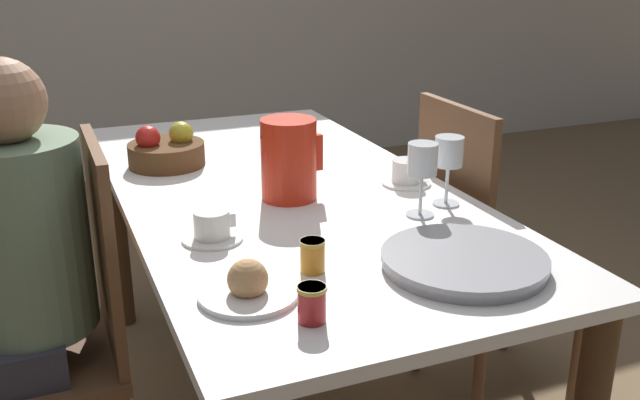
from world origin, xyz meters
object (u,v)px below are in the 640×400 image
at_px(wine_glass_juice, 422,163).
at_px(fruit_bowl, 166,151).
at_px(teacup_near_person, 212,227).
at_px(jam_jar_amber, 312,302).
at_px(bread_plate, 248,286).
at_px(chair_opposite, 481,251).
at_px(red_pitcher, 289,159).
at_px(chair_person_side, 63,332).
at_px(wine_glass_water, 449,155).
at_px(serving_tray, 464,261).
at_px(teacup_across, 407,174).
at_px(person_seated, 10,267).
at_px(jam_jar_red, 313,254).

relative_size(wine_glass_juice, fruit_bowl, 0.81).
bearing_deg(teacup_near_person, jam_jar_amber, -80.72).
xyz_separation_m(bread_plate, jam_jar_amber, (0.08, -0.13, 0.02)).
xyz_separation_m(chair_opposite, teacup_near_person, (-0.89, -0.21, 0.29)).
xyz_separation_m(red_pitcher, teacup_near_person, (-0.26, -0.20, -0.08)).
distance_m(jam_jar_amber, fruit_bowl, 1.05).
height_order(chair_person_side, wine_glass_water, chair_person_side).
bearing_deg(wine_glass_water, serving_tray, -116.35).
bearing_deg(teacup_across, person_seated, -179.98).
distance_m(person_seated, teacup_near_person, 0.48).
bearing_deg(wine_glass_juice, red_pitcher, 136.15).
distance_m(wine_glass_juice, jam_jar_amber, 0.60).
distance_m(teacup_near_person, bread_plate, 0.30).
bearing_deg(wine_glass_water, teacup_near_person, 179.94).
relative_size(person_seated, teacup_near_person, 8.51).
bearing_deg(teacup_near_person, bread_plate, -91.34).
bearing_deg(teacup_across, jam_jar_amber, -130.76).
xyz_separation_m(red_pitcher, fruit_bowl, (-0.24, 0.42, -0.06)).
height_order(wine_glass_juice, serving_tray, wine_glass_juice).
xyz_separation_m(chair_person_side, teacup_across, (0.94, 0.00, 0.29)).
relative_size(wine_glass_juice, jam_jar_amber, 2.68).
bearing_deg(jam_jar_amber, chair_person_side, 123.95).
distance_m(chair_person_side, chair_opposite, 1.23).
xyz_separation_m(jam_jar_amber, jam_jar_red, (0.08, 0.19, 0.00)).
relative_size(wine_glass_juice, jam_jar_red, 2.68).
height_order(teacup_across, fruit_bowl, fruit_bowl).
bearing_deg(fruit_bowl, serving_tray, -66.06).
bearing_deg(teacup_near_person, wine_glass_water, -0.06).
relative_size(chair_opposite, teacup_across, 7.04).
height_order(wine_glass_water, wine_glass_juice, wine_glass_juice).
bearing_deg(chair_person_side, jam_jar_red, -130.74).
relative_size(wine_glass_water, teacup_near_person, 1.29).
height_order(chair_opposite, serving_tray, chair_opposite).
xyz_separation_m(wine_glass_water, teacup_across, (-0.01, 0.19, -0.10)).
bearing_deg(teacup_across, wine_glass_juice, -111.20).
bearing_deg(red_pitcher, teacup_near_person, -142.31).
xyz_separation_m(bread_plate, jam_jar_red, (0.16, 0.06, 0.02)).
relative_size(chair_opposite, person_seated, 0.83).
relative_size(person_seated, wine_glass_juice, 6.41).
height_order(chair_opposite, jam_jar_red, chair_opposite).
bearing_deg(fruit_bowl, chair_opposite, -25.29).
relative_size(wine_glass_water, jam_jar_red, 2.61).
bearing_deg(teacup_near_person, teacup_across, 17.13).
bearing_deg(jam_jar_red, chair_person_side, 139.26).
distance_m(chair_person_side, serving_tray, 0.99).
distance_m(teacup_near_person, jam_jar_red, 0.28).
xyz_separation_m(chair_person_side, serving_tray, (0.79, -0.52, 0.28)).
height_order(chair_opposite, wine_glass_water, chair_opposite).
xyz_separation_m(chair_opposite, fruit_bowl, (-0.87, 0.41, 0.31)).
bearing_deg(bread_plate, teacup_across, 38.53).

